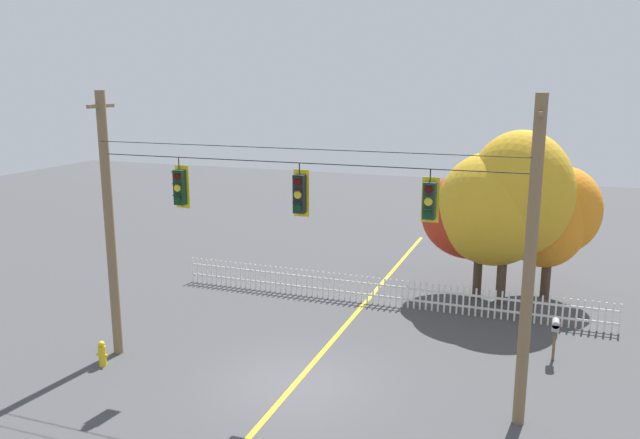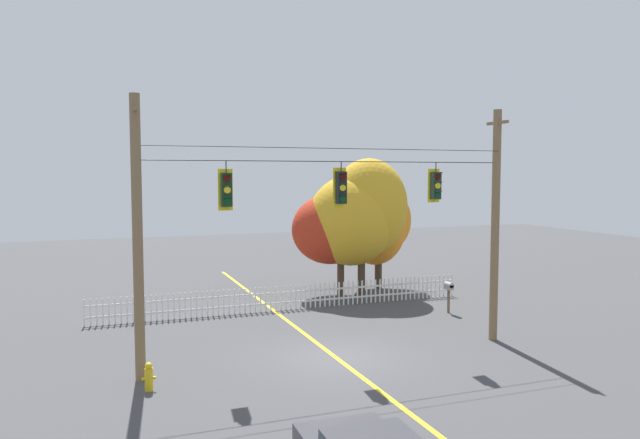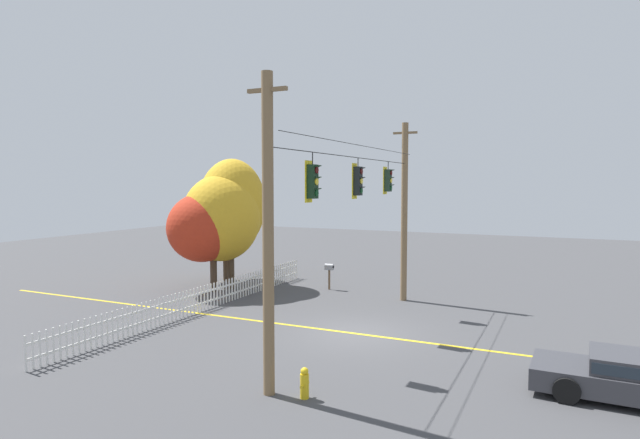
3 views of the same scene
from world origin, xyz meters
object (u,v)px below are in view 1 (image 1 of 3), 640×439
traffic_signal_westbound_side (429,200)px  autumn_maple_near_fence (474,212)px  autumn_maple_mid (505,202)px  fire_hydrant (102,354)px  traffic_signal_southbound_primary (300,194)px  traffic_signal_eastbound_side (180,187)px  roadside_mailbox (555,327)px  autumn_oak_far_east (552,215)px

traffic_signal_westbound_side → autumn_maple_near_fence: 9.33m
traffic_signal_westbound_side → autumn_maple_mid: autumn_maple_mid is taller
fire_hydrant → traffic_signal_southbound_primary: bearing=8.9°
traffic_signal_eastbound_side → fire_hydrant: traffic_signal_eastbound_side is taller
traffic_signal_westbound_side → autumn_maple_mid: 9.09m
traffic_signal_eastbound_side → traffic_signal_westbound_side: same height
traffic_signal_westbound_side → fire_hydrant: bearing=-174.3°
traffic_signal_eastbound_side → fire_hydrant: 5.61m
autumn_maple_mid → roadside_mailbox: bearing=-67.8°
autumn_maple_mid → autumn_oak_far_east: bearing=38.7°
traffic_signal_southbound_primary → autumn_maple_mid: (4.65, 8.87, -1.51)m
traffic_signal_southbound_primary → traffic_signal_eastbound_side: bearing=-180.0°
traffic_signal_southbound_primary → autumn_maple_mid: autumn_maple_mid is taller
autumn_maple_near_fence → roadside_mailbox: (3.09, -5.03, -2.35)m
traffic_signal_eastbound_side → traffic_signal_southbound_primary: 3.63m
autumn_maple_near_fence → autumn_maple_mid: 1.26m
autumn_maple_mid → fire_hydrant: (-10.64, -9.81, -3.53)m
traffic_signal_eastbound_side → autumn_oak_far_east: traffic_signal_eastbound_side is taller
traffic_signal_westbound_side → autumn_oak_far_east: bearing=74.1°
traffic_signal_southbound_primary → autumn_oak_far_east: (6.31, 10.20, -2.12)m
autumn_oak_far_east → autumn_maple_mid: bearing=-141.3°
traffic_signal_southbound_primary → traffic_signal_westbound_side: (3.41, -0.00, 0.04)m
autumn_maple_near_fence → fire_hydrant: autumn_maple_near_fence is taller
roadside_mailbox → autumn_maple_mid: bearing=112.2°
autumn_maple_near_fence → roadside_mailbox: 6.35m
roadside_mailbox → fire_hydrant: bearing=-158.3°
traffic_signal_eastbound_side → autumn_maple_near_fence: traffic_signal_eastbound_side is taller
autumn_maple_near_fence → roadside_mailbox: autumn_maple_near_fence is taller
traffic_signal_westbound_side → fire_hydrant: size_ratio=1.71×
traffic_signal_westbound_side → autumn_oak_far_east: size_ratio=0.26×
traffic_signal_westbound_side → autumn_maple_mid: (1.25, 8.88, -1.55)m
autumn_maple_near_fence → traffic_signal_eastbound_side: bearing=-128.1°
autumn_oak_far_east → roadside_mailbox: autumn_oak_far_east is taller
traffic_signal_westbound_side → roadside_mailbox: 6.79m
traffic_signal_southbound_primary → roadside_mailbox: traffic_signal_southbound_primary is taller
traffic_signal_eastbound_side → traffic_signal_southbound_primary: same height
fire_hydrant → autumn_maple_near_fence: bearing=46.6°
autumn_maple_mid → autumn_maple_near_fence: bearing=168.6°
traffic_signal_westbound_side → autumn_oak_far_east: (2.91, 10.21, -2.17)m
traffic_signal_southbound_primary → roadside_mailbox: size_ratio=1.10×
traffic_signal_eastbound_side → autumn_maple_mid: autumn_maple_mid is taller
traffic_signal_eastbound_side → traffic_signal_westbound_side: size_ratio=1.09×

